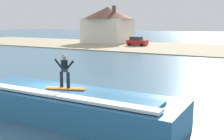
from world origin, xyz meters
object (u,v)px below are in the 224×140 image
(wave_crest, at_px, (69,105))
(house_with_chimney, at_px, (108,23))
(surfboard, at_px, (66,88))
(surfer, at_px, (64,69))
(car_near_shore, at_px, (137,41))

(wave_crest, xyz_separation_m, house_with_chimney, (-23.02, 43.80, 3.67))
(surfboard, bearing_deg, surfer, 146.59)
(surfboard, relative_size, house_with_chimney, 0.17)
(surfboard, xyz_separation_m, house_with_chimney, (-22.90, 43.89, 2.83))
(wave_crest, height_order, surfer, surfer)
(wave_crest, relative_size, car_near_shore, 2.87)
(wave_crest, distance_m, surfboard, 0.85)
(surfer, bearing_deg, wave_crest, 8.08)
(surfboard, distance_m, surfer, 0.92)
(surfboard, xyz_separation_m, surfer, (-0.09, 0.06, 0.91))
(wave_crest, distance_m, surfer, 1.77)
(car_near_shore, relative_size, house_with_chimney, 0.34)
(surfboard, bearing_deg, wave_crest, 38.16)
(wave_crest, relative_size, surfer, 6.90)
(wave_crest, bearing_deg, house_with_chimney, 117.72)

